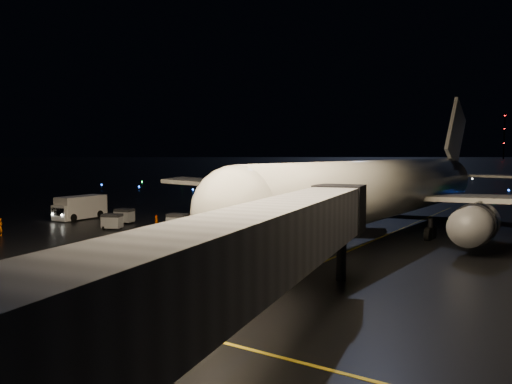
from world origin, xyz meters
The scene contains 16 objects.
lane_centre centered at (12.00, 15.00, 0.01)m, with size 0.25×80.00×0.02m, color yellow.
airliner centered at (12.53, 25.20, 8.32)m, with size 58.74×55.80×16.64m, color silver, non-canonical shape.
pushback_tug centered at (10.78, -8.33, 1.11)m, with size 4.66×2.44×2.22m, color silver.
belt_loader centered at (4.32, 6.82, 1.42)m, with size 5.88×1.60×2.85m, color silver, non-canonical shape.
service_truck centered at (-26.27, 14.54, 1.55)m, with size 2.65×8.40×3.10m, color silver.
crew_a centered at (-22.22, 1.10, 0.94)m, with size 0.68×0.45×1.88m, color #EF5C00.
crew_c centered at (-11.27, 13.14, 0.84)m, with size 0.98×0.41×1.67m, color #EF5C00.
safety_cone_0 centered at (-0.91, 16.17, 0.22)m, with size 0.39×0.39×0.45m, color #E75705.
safety_cone_1 centered at (-0.18, 21.22, 0.24)m, with size 0.42×0.42×0.48m, color #E75705.
safety_cone_2 centered at (0.32, 18.72, 0.25)m, with size 0.44×0.44×0.49m, color #E75705.
safety_cone_3 centered at (-14.44, 28.40, 0.23)m, with size 0.40×0.40×0.46m, color #E75705.
radio_mast centered at (-60.00, 740.00, 32.00)m, with size 1.80×1.80×64.00m, color black.
taxiway_lights centered at (0.00, 106.00, 0.18)m, with size 164.00×92.00×0.36m, color black, non-canonical shape.
baggage_cart_0 centered at (-8.84, 14.03, 0.94)m, with size 2.22×1.55×1.89m, color gray.
baggage_cart_1 centered at (-18.23, 14.68, 0.90)m, with size 2.13×1.49×1.81m, color gray.
baggage_cart_2 centered at (-15.63, 10.50, 0.89)m, with size 2.10×1.47×1.78m, color gray.
Camera 1 is at (28.93, -27.95, 8.75)m, focal length 35.00 mm.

